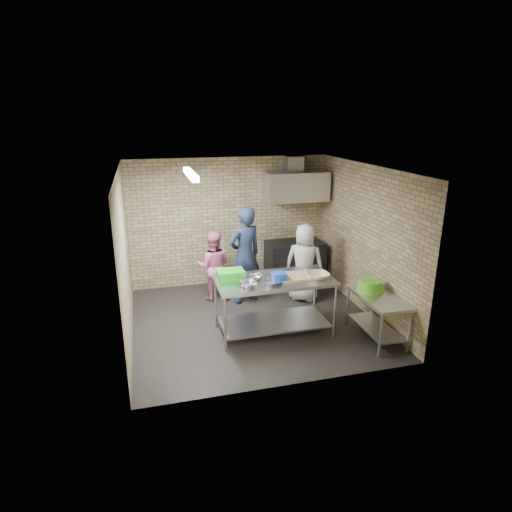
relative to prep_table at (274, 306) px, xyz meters
The scene contains 25 objects.
floor 0.72m from the prep_table, 115.51° to the left, with size 4.20×4.20×0.00m, color black.
ceiling 2.28m from the prep_table, 115.51° to the left, with size 4.20×4.20×0.00m, color black.
back_wall 2.64m from the prep_table, 95.27° to the left, with size 4.20×0.06×2.70m, color tan.
front_wall 1.77m from the prep_table, 98.54° to the right, with size 4.20×0.06×2.70m, color tan.
left_wall 2.53m from the prep_table, 168.38° to the left, with size 0.06×4.00×2.70m, color tan.
right_wall 2.12m from the prep_table, 14.35° to the left, with size 0.06×4.00×2.70m, color tan.
prep_table is the anchor object (origin of this frame).
side_counter 1.69m from the prep_table, 21.57° to the right, with size 0.60×1.20×0.75m, color silver.
stove 2.41m from the prep_table, 62.22° to the left, with size 1.20×0.70×0.90m, color black.
range_hood 2.94m from the prep_table, 62.76° to the left, with size 1.30×0.60×0.60m, color silver.
hood_duct 3.31m from the prep_table, 64.28° to the left, with size 0.35×0.30×0.30m, color #A5A8AD.
wall_shelf 3.12m from the prep_table, 59.03° to the left, with size 0.80×0.20×0.04m, color #3F2B19.
fluorescent_fixture 2.53m from the prep_table, 158.71° to the left, with size 0.10×1.25×0.08m, color white.
green_crate 0.91m from the prep_table, behind, with size 0.43×0.32×0.17m, color green.
blue_tub 0.56m from the prep_table, 63.43° to the right, with size 0.21×0.21×0.14m, color blue.
cutting_board 0.61m from the prep_table, ahead, with size 0.59×0.45×0.03m, color tan.
mixing_bowl_a 0.75m from the prep_table, 158.20° to the right, with size 0.30×0.30×0.07m, color silver.
mixing_bowl_b 0.60m from the prep_table, behind, with size 0.23×0.23×0.07m, color silver.
mixing_bowl_c 0.57m from the prep_table, 114.44° to the right, with size 0.28×0.28×0.07m, color #B4B7BC.
ceramic_bowl 0.89m from the prep_table, 12.09° to the right, with size 0.37×0.37×0.09m, color beige.
green_basin 1.63m from the prep_table, 13.46° to the right, with size 0.46×0.46×0.17m, color #59C626, non-canonical shape.
bottle_red 3.06m from the prep_table, 63.68° to the left, with size 0.07×0.07×0.18m, color #B22619.
man_navy 1.45m from the prep_table, 97.20° to the left, with size 0.69×0.46×1.90m, color #141832.
woman_pink 1.81m from the prep_table, 114.28° to the left, with size 0.67×0.52×1.38m, color pink.
woman_white 1.53m from the prep_table, 49.80° to the left, with size 0.76×0.49×1.55m, color silver.
Camera 1 is at (-1.75, -6.80, 3.52)m, focal length 30.42 mm.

